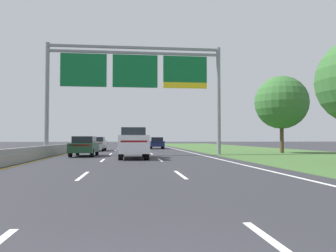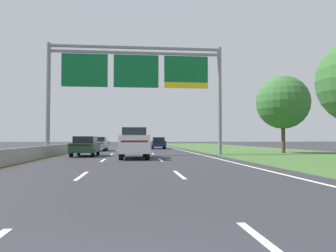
{
  "view_description": "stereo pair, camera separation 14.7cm",
  "coord_description": "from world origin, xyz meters",
  "px_view_note": "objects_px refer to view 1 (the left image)",
  "views": [
    {
      "loc": [
        -0.07,
        -2.48,
        1.4
      ],
      "look_at": [
        1.96,
        15.83,
        2.09
      ],
      "focal_mm": 36.07,
      "sensor_mm": 36.0,
      "label": 1
    },
    {
      "loc": [
        0.07,
        -2.5,
        1.4
      ],
      "look_at": [
        1.96,
        15.83,
        2.09
      ],
      "focal_mm": 36.07,
      "sensor_mm": 36.0,
      "label": 2
    }
  ],
  "objects_px": {
    "car_darkgreen_left_lane_sedan": "(84,146)",
    "overhead_sign_gantry": "(135,76)",
    "roadside_tree_mid": "(281,103)",
    "car_navy_right_lane_sedan": "(157,143)",
    "pickup_truck_white": "(133,143)",
    "car_silver_left_lane_sedan": "(97,144)"
  },
  "relations": [
    {
      "from": "pickup_truck_white",
      "to": "car_darkgreen_left_lane_sedan",
      "type": "xyz_separation_m",
      "value": [
        -3.84,
        3.24,
        -0.26
      ]
    },
    {
      "from": "car_silver_left_lane_sedan",
      "to": "roadside_tree_mid",
      "type": "height_order",
      "value": "roadside_tree_mid"
    },
    {
      "from": "overhead_sign_gantry",
      "to": "pickup_truck_white",
      "type": "xyz_separation_m",
      "value": [
        -0.17,
        -4.83,
        -5.67
      ]
    },
    {
      "from": "car_darkgreen_left_lane_sedan",
      "to": "roadside_tree_mid",
      "type": "bearing_deg",
      "value": -77.24
    },
    {
      "from": "overhead_sign_gantry",
      "to": "car_darkgreen_left_lane_sedan",
      "type": "bearing_deg",
      "value": -158.32
    },
    {
      "from": "car_silver_left_lane_sedan",
      "to": "car_darkgreen_left_lane_sedan",
      "type": "relative_size",
      "value": 1.0
    },
    {
      "from": "car_navy_right_lane_sedan",
      "to": "pickup_truck_white",
      "type": "bearing_deg",
      "value": 172.27
    },
    {
      "from": "car_navy_right_lane_sedan",
      "to": "car_silver_left_lane_sedan",
      "type": "distance_m",
      "value": 10.26
    },
    {
      "from": "car_darkgreen_left_lane_sedan",
      "to": "overhead_sign_gantry",
      "type": "bearing_deg",
      "value": -66.91
    },
    {
      "from": "car_navy_right_lane_sedan",
      "to": "car_silver_left_lane_sedan",
      "type": "relative_size",
      "value": 1.0
    },
    {
      "from": "pickup_truck_white",
      "to": "car_navy_right_lane_sedan",
      "type": "bearing_deg",
      "value": -9.1
    },
    {
      "from": "car_navy_right_lane_sedan",
      "to": "car_darkgreen_left_lane_sedan",
      "type": "height_order",
      "value": "same"
    },
    {
      "from": "car_darkgreen_left_lane_sedan",
      "to": "roadside_tree_mid",
      "type": "xyz_separation_m",
      "value": [
        18.08,
        3.63,
        4.05
      ]
    },
    {
      "from": "overhead_sign_gantry",
      "to": "car_navy_right_lane_sedan",
      "type": "height_order",
      "value": "overhead_sign_gantry"
    },
    {
      "from": "roadside_tree_mid",
      "to": "pickup_truck_white",
      "type": "bearing_deg",
      "value": -154.26
    },
    {
      "from": "overhead_sign_gantry",
      "to": "pickup_truck_white",
      "type": "height_order",
      "value": "overhead_sign_gantry"
    },
    {
      "from": "overhead_sign_gantry",
      "to": "car_darkgreen_left_lane_sedan",
      "type": "distance_m",
      "value": 7.33
    },
    {
      "from": "pickup_truck_white",
      "to": "roadside_tree_mid",
      "type": "distance_m",
      "value": 16.26
    },
    {
      "from": "car_navy_right_lane_sedan",
      "to": "roadside_tree_mid",
      "type": "bearing_deg",
      "value": -143.28
    },
    {
      "from": "pickup_truck_white",
      "to": "car_silver_left_lane_sedan",
      "type": "relative_size",
      "value": 1.22
    },
    {
      "from": "car_navy_right_lane_sedan",
      "to": "car_darkgreen_left_lane_sedan",
      "type": "bearing_deg",
      "value": 159.95
    },
    {
      "from": "car_silver_left_lane_sedan",
      "to": "car_navy_right_lane_sedan",
      "type": "bearing_deg",
      "value": -44.91
    }
  ]
}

